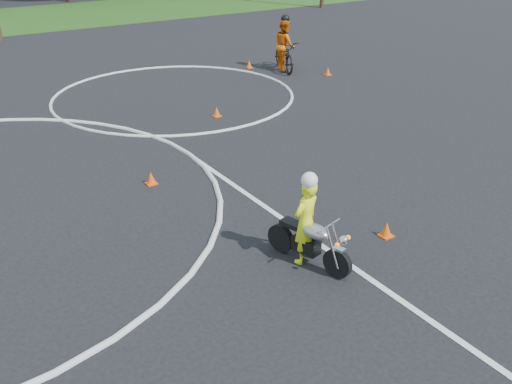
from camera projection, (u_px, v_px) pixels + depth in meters
course_markings at (21, 170)px, 13.69m from camera, size 19.05×19.05×0.12m
primary_motorcycle at (310, 242)px, 9.83m from camera, size 0.68×1.73×0.93m
rider_primary_grp at (306, 219)px, 9.75m from camera, size 0.65×0.51×1.72m
rider_second_grp at (285, 51)px, 22.16m from camera, size 1.46×2.34×2.13m
traffic_cones at (171, 148)px, 14.60m from camera, size 20.65×12.83×0.30m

